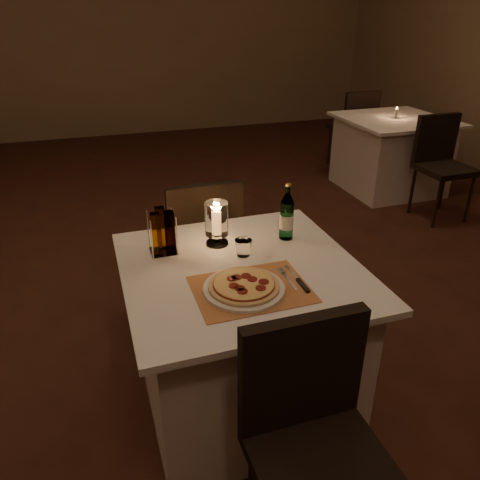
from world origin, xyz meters
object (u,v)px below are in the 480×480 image
object	(u,v)px
pizza	(244,285)
plate	(244,289)
main_table	(241,336)
tumbler	(243,248)
chair_near	(313,427)
neighbor_table_right	(390,154)
water_bottle	(287,217)
hurricane_candle	(217,220)
chair_far	(202,237)

from	to	relation	value
pizza	plate	bearing A→B (deg)	144.44
plate	main_table	bearing A→B (deg)	74.48
plate	tumbler	world-z (taller)	tumbler
chair_near	plate	distance (m)	0.57
chair_near	neighbor_table_right	bearing A→B (deg)	51.83
water_bottle	plate	bearing A→B (deg)	-132.03
main_table	pizza	world-z (taller)	pizza
hurricane_candle	chair_far	bearing A→B (deg)	85.15
tumbler	water_bottle	xyz separation A→B (m)	(0.25, 0.10, 0.07)
main_table	tumbler	bearing A→B (deg)	67.16
neighbor_table_right	chair_near	bearing A→B (deg)	-128.17
plate	pizza	distance (m)	0.02
hurricane_candle	neighbor_table_right	xyz separation A→B (m)	(2.43, 2.08, -0.49)
chair_near	hurricane_candle	xyz separation A→B (m)	(-0.04, 0.95, 0.31)
pizza	chair_near	bearing A→B (deg)	-84.67
chair_near	water_bottle	size ratio (longest dim) A/B	3.27
tumbler	water_bottle	world-z (taller)	water_bottle
plate	pizza	world-z (taller)	pizza
chair_near	tumbler	distance (m)	0.84
chair_near	plate	xyz separation A→B (m)	(-0.05, 0.53, 0.20)
plate	pizza	bearing A→B (deg)	-35.56
chair_far	pizza	size ratio (longest dim) A/B	3.21
chair_far	neighbor_table_right	size ratio (longest dim) A/B	0.90
chair_near	neighbor_table_right	world-z (taller)	chair_near
chair_far	pizza	xyz separation A→B (m)	(-0.05, -0.89, 0.22)
plate	tumbler	size ratio (longest dim) A/B	4.18
chair_far	water_bottle	bearing A→B (deg)	-60.72
pizza	main_table	bearing A→B (deg)	74.53
chair_near	tumbler	world-z (taller)	chair_near
neighbor_table_right	pizza	bearing A→B (deg)	-134.24
water_bottle	hurricane_candle	xyz separation A→B (m)	(-0.33, 0.04, 0.01)
pizza	neighbor_table_right	bearing A→B (deg)	45.76
main_table	tumbler	size ratio (longest dim) A/B	13.07
main_table	pizza	xyz separation A→B (m)	(-0.05, -0.18, 0.39)
chair_near	pizza	distance (m)	0.58
chair_far	tumbler	xyz separation A→B (m)	(0.04, -0.62, 0.23)
chair_far	water_bottle	world-z (taller)	water_bottle
plate	tumbler	bearing A→B (deg)	71.83
hurricane_candle	chair_near	bearing A→B (deg)	-87.59
water_bottle	neighbor_table_right	bearing A→B (deg)	45.38
plate	hurricane_candle	bearing A→B (deg)	88.67
main_table	plate	bearing A→B (deg)	-105.52
chair_far	water_bottle	distance (m)	0.67
chair_near	main_table	bearing A→B (deg)	90.00
tumbler	pizza	bearing A→B (deg)	-108.13
pizza	neighbor_table_right	size ratio (longest dim) A/B	0.28
pizza	tumbler	bearing A→B (deg)	71.87
pizza	tumbler	distance (m)	0.29
main_table	plate	xyz separation A→B (m)	(-0.05, -0.18, 0.38)
main_table	plate	distance (m)	0.42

